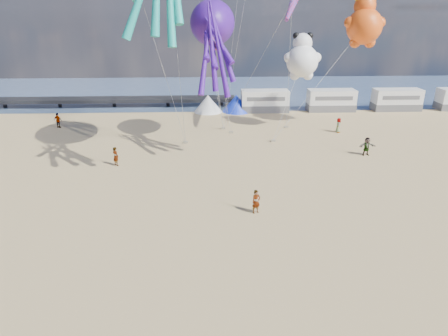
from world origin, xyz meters
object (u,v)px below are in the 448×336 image
sandbag_b (231,132)px  kite_octopus_purple (212,23)px  motorhome_0 (265,101)px  beachgoer_6 (338,125)px  standing_person (256,202)px  sandbag_d (286,127)px  tent_white (208,103)px  windsock_mid (292,6)px  tent_blue (236,103)px  beachgoer_4 (367,146)px  motorhome_1 (331,100)px  motorhome_2 (397,100)px  windsock_right (209,36)px  beachgoer_5 (116,156)px  kite_panda (302,61)px  sandbag_a (186,142)px  sandbag_c (273,141)px  sandbag_e (223,128)px  beachgoer_3 (58,120)px  kite_teddy_orange (364,26)px

sandbag_b → kite_octopus_purple: kite_octopus_purple is taller
motorhome_0 → beachgoer_6: 12.91m
standing_person → sandbag_d: (6.29, 21.54, -0.78)m
tent_white → windsock_mid: windsock_mid is taller
tent_white → tent_blue: (4.00, 0.00, 0.00)m
motorhome_0 → beachgoer_4: size_ratio=3.55×
motorhome_1 → motorhome_2: size_ratio=1.00×
standing_person → windsock_right: 17.80m
beachgoer_4 → beachgoer_5: 24.44m
kite_panda → beachgoer_4: bearing=-44.5°
tent_white → sandbag_a: 14.25m
windsock_right → sandbag_a: bearing=124.1°
sandbag_c → standing_person: bearing=-103.3°
motorhome_2 → sandbag_e: bearing=-161.0°
standing_person → windsock_mid: size_ratio=0.30×
sandbag_e → beachgoer_3: bearing=175.9°
sandbag_e → tent_blue: bearing=75.8°
windsock_mid → motorhome_0: bearing=114.6°
motorhome_0 → beachgoer_5: 26.25m
sandbag_b → kite_teddy_orange: bearing=6.3°
motorhome_0 → sandbag_e: bearing=-125.5°
sandbag_a → kite_panda: (13.35, 4.91, 7.94)m
motorhome_0 → beachgoer_5: bearing=-129.5°
motorhome_0 → kite_panda: kite_panda is taller
motorhome_1 → windsock_mid: windsock_mid is taller
tent_white → kite_teddy_orange: (17.63, -8.78, 10.56)m
sandbag_d → kite_octopus_purple: bearing=-152.8°
beachgoer_3 → kite_octopus_purple: 22.85m
kite_teddy_orange → windsock_mid: (-8.87, -2.68, 2.08)m
sandbag_b → beachgoer_4: bearing=-31.8°
motorhome_1 → sandbag_b: 18.22m
tent_blue → windsock_mid: windsock_mid is taller
sandbag_d → tent_blue: bearing=123.1°
tent_blue → beachgoer_5: tent_blue is taller
kite_panda → windsock_mid: size_ratio=1.05×
tent_blue → beachgoer_3: bearing=-162.1°
sandbag_d → kite_octopus_purple: size_ratio=0.05×
motorhome_0 → motorhome_1: (9.50, 0.00, 0.00)m
sandbag_c → kite_teddy_orange: kite_teddy_orange is taller
tent_white → sandbag_e: size_ratio=8.00×
motorhome_2 → kite_octopus_purple: (-26.47, -13.16, 10.81)m
sandbag_d → kite_teddy_orange: (8.08, -0.26, 11.65)m
motorhome_1 → kite_teddy_orange: size_ratio=0.98×
beachgoer_4 → windsock_mid: (-6.91, 7.07, 12.91)m
beachgoer_4 → tent_white: bearing=124.3°
standing_person → kite_teddy_orange: kite_teddy_orange is taller
tent_blue → standing_person: size_ratio=2.25×
beachgoer_6 → kite_teddy_orange: 11.30m
beachgoer_3 → sandbag_c: beachgoer_3 is taller
beachgoer_6 → motorhome_2: bearing=-42.2°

